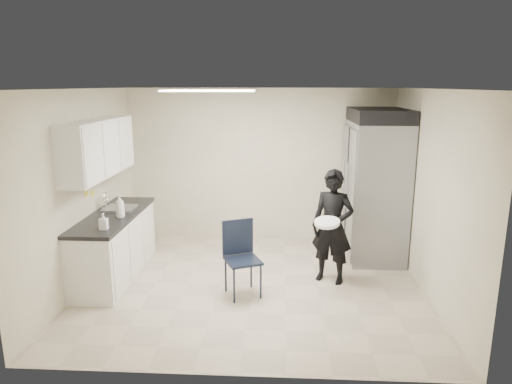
# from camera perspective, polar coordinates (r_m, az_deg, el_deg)

# --- Properties ---
(floor) EXTENTS (4.50, 4.50, 0.00)m
(floor) POSITION_cam_1_polar(r_m,az_deg,el_deg) (6.32, -0.45, -11.50)
(floor) COLOR #B3A28D
(floor) RESTS_ON ground
(ceiling) EXTENTS (4.50, 4.50, 0.00)m
(ceiling) POSITION_cam_1_polar(r_m,az_deg,el_deg) (5.74, -0.49, 12.78)
(ceiling) COLOR silver
(ceiling) RESTS_ON back_wall
(back_wall) EXTENTS (4.50, 0.00, 4.50)m
(back_wall) POSITION_cam_1_polar(r_m,az_deg,el_deg) (7.85, 0.46, 3.38)
(back_wall) COLOR beige
(back_wall) RESTS_ON floor
(left_wall) EXTENTS (0.00, 4.00, 4.00)m
(left_wall) POSITION_cam_1_polar(r_m,az_deg,el_deg) (6.44, -20.87, 0.30)
(left_wall) COLOR beige
(left_wall) RESTS_ON floor
(right_wall) EXTENTS (0.00, 4.00, 4.00)m
(right_wall) POSITION_cam_1_polar(r_m,az_deg,el_deg) (6.18, 20.84, -0.22)
(right_wall) COLOR beige
(right_wall) RESTS_ON floor
(ceiling_panel) EXTENTS (1.20, 0.60, 0.02)m
(ceiling_panel) POSITION_cam_1_polar(r_m,az_deg,el_deg) (6.21, -5.92, 12.47)
(ceiling_panel) COLOR white
(ceiling_panel) RESTS_ON ceiling
(lower_counter) EXTENTS (0.60, 1.90, 0.86)m
(lower_counter) POSITION_cam_1_polar(r_m,az_deg,el_deg) (6.74, -17.24, -6.57)
(lower_counter) COLOR silver
(lower_counter) RESTS_ON floor
(countertop) EXTENTS (0.64, 1.95, 0.05)m
(countertop) POSITION_cam_1_polar(r_m,az_deg,el_deg) (6.61, -17.50, -2.85)
(countertop) COLOR black
(countertop) RESTS_ON lower_counter
(sink) EXTENTS (0.42, 0.40, 0.14)m
(sink) POSITION_cam_1_polar(r_m,az_deg,el_deg) (6.83, -16.61, -2.40)
(sink) COLOR gray
(sink) RESTS_ON countertop
(faucet) EXTENTS (0.02, 0.02, 0.24)m
(faucet) POSITION_cam_1_polar(r_m,az_deg,el_deg) (6.86, -18.27, -1.15)
(faucet) COLOR silver
(faucet) RESTS_ON countertop
(upper_cabinets) EXTENTS (0.35, 1.80, 0.75)m
(upper_cabinets) POSITION_cam_1_polar(r_m,az_deg,el_deg) (6.46, -19.12, 5.22)
(upper_cabinets) COLOR silver
(upper_cabinets) RESTS_ON left_wall
(towel_dispenser) EXTENTS (0.22, 0.30, 0.35)m
(towel_dispenser) POSITION_cam_1_polar(r_m,az_deg,el_deg) (7.58, -16.23, 4.94)
(towel_dispenser) COLOR black
(towel_dispenser) RESTS_ON left_wall
(notice_sticker_left) EXTENTS (0.00, 0.12, 0.07)m
(notice_sticker_left) POSITION_cam_1_polar(r_m,az_deg,el_deg) (6.54, -20.42, -0.19)
(notice_sticker_left) COLOR yellow
(notice_sticker_left) RESTS_ON left_wall
(notice_sticker_right) EXTENTS (0.00, 0.12, 0.07)m
(notice_sticker_right) POSITION_cam_1_polar(r_m,az_deg,el_deg) (6.73, -19.73, -0.12)
(notice_sticker_right) COLOR yellow
(notice_sticker_right) RESTS_ON left_wall
(commercial_fridge) EXTENTS (0.80, 1.35, 2.10)m
(commercial_fridge) POSITION_cam_1_polar(r_m,az_deg,el_deg) (7.33, 14.61, 0.24)
(commercial_fridge) COLOR gray
(commercial_fridge) RESTS_ON floor
(fridge_compressor) EXTENTS (0.80, 1.35, 0.20)m
(fridge_compressor) POSITION_cam_1_polar(r_m,az_deg,el_deg) (7.17, 15.15, 9.23)
(fridge_compressor) COLOR black
(fridge_compressor) RESTS_ON commercial_fridge
(folding_chair) EXTENTS (0.55, 0.55, 0.93)m
(folding_chair) POSITION_cam_1_polar(r_m,az_deg,el_deg) (5.86, -1.66, -8.58)
(folding_chair) COLOR black
(folding_chair) RESTS_ON floor
(man_tuxedo) EXTENTS (0.68, 0.58, 1.56)m
(man_tuxedo) POSITION_cam_1_polar(r_m,az_deg,el_deg) (6.25, 9.53, -4.31)
(man_tuxedo) COLOR black
(man_tuxedo) RESTS_ON floor
(bucket_lid) EXTENTS (0.44, 0.44, 0.04)m
(bucket_lid) POSITION_cam_1_polar(r_m,az_deg,el_deg) (5.99, 8.87, -3.78)
(bucket_lid) COLOR silver
(bucket_lid) RESTS_ON man_tuxedo
(soap_bottle_a) EXTENTS (0.17, 0.17, 0.32)m
(soap_bottle_a) POSITION_cam_1_polar(r_m,az_deg,el_deg) (6.35, -16.66, -1.71)
(soap_bottle_a) COLOR silver
(soap_bottle_a) RESTS_ON countertop
(soap_bottle_b) EXTENTS (0.10, 0.10, 0.21)m
(soap_bottle_b) POSITION_cam_1_polar(r_m,az_deg,el_deg) (5.91, -18.53, -3.51)
(soap_bottle_b) COLOR silver
(soap_bottle_b) RESTS_ON countertop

